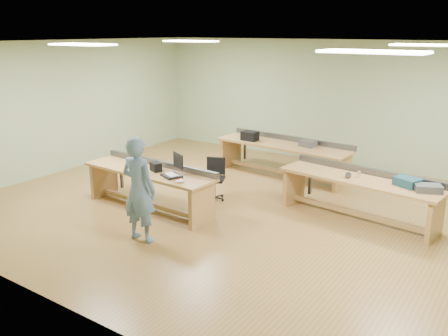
{
  "coord_description": "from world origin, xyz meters",
  "views": [
    {
      "loc": [
        4.22,
        -7.07,
        3.21
      ],
      "look_at": [
        -0.18,
        -0.6,
        0.93
      ],
      "focal_mm": 38.0,
      "sensor_mm": 36.0,
      "label": 1
    }
  ],
  "objects_px": {
    "workbench_mid": "(360,188)",
    "parts_bin_teal": "(408,182)",
    "workbench_front": "(150,180)",
    "mug": "(348,175)",
    "drinks_can": "(359,174)",
    "workbench_back": "(283,152)",
    "camera_bag": "(156,167)",
    "task_chair": "(215,184)",
    "laptop_base": "(172,176)",
    "person": "(139,189)",
    "parts_bin_grey": "(428,188)"
  },
  "relations": [
    {
      "from": "workbench_mid",
      "to": "person",
      "type": "height_order",
      "value": "person"
    },
    {
      "from": "workbench_mid",
      "to": "mug",
      "type": "height_order",
      "value": "workbench_mid"
    },
    {
      "from": "workbench_mid",
      "to": "mug",
      "type": "distance_m",
      "value": 0.32
    },
    {
      "from": "person",
      "to": "laptop_base",
      "type": "height_order",
      "value": "person"
    },
    {
      "from": "parts_bin_teal",
      "to": "laptop_base",
      "type": "bearing_deg",
      "value": -153.14
    },
    {
      "from": "laptop_base",
      "to": "task_chair",
      "type": "height_order",
      "value": "task_chair"
    },
    {
      "from": "person",
      "to": "parts_bin_teal",
      "type": "distance_m",
      "value": 4.35
    },
    {
      "from": "person",
      "to": "mug",
      "type": "height_order",
      "value": "person"
    },
    {
      "from": "laptop_base",
      "to": "mug",
      "type": "height_order",
      "value": "mug"
    },
    {
      "from": "workbench_back",
      "to": "parts_bin_grey",
      "type": "distance_m",
      "value": 3.79
    },
    {
      "from": "task_chair",
      "to": "parts_bin_grey",
      "type": "distance_m",
      "value": 3.87
    },
    {
      "from": "workbench_mid",
      "to": "laptop_base",
      "type": "height_order",
      "value": "workbench_mid"
    },
    {
      "from": "drinks_can",
      "to": "task_chair",
      "type": "bearing_deg",
      "value": -167.12
    },
    {
      "from": "laptop_base",
      "to": "task_chair",
      "type": "relative_size",
      "value": 0.42
    },
    {
      "from": "workbench_front",
      "to": "person",
      "type": "relative_size",
      "value": 1.64
    },
    {
      "from": "person",
      "to": "laptop_base",
      "type": "relative_size",
      "value": 4.91
    },
    {
      "from": "parts_bin_teal",
      "to": "mug",
      "type": "xyz_separation_m",
      "value": [
        -0.96,
        -0.13,
        -0.03
      ]
    },
    {
      "from": "workbench_front",
      "to": "camera_bag",
      "type": "distance_m",
      "value": 0.32
    },
    {
      "from": "task_chair",
      "to": "parts_bin_teal",
      "type": "distance_m",
      "value": 3.55
    },
    {
      "from": "laptop_base",
      "to": "camera_bag",
      "type": "height_order",
      "value": "camera_bag"
    },
    {
      "from": "mug",
      "to": "drinks_can",
      "type": "xyz_separation_m",
      "value": [
        0.14,
        0.14,
        0.01
      ]
    },
    {
      "from": "workbench_front",
      "to": "task_chair",
      "type": "bearing_deg",
      "value": 60.44
    },
    {
      "from": "camera_bag",
      "to": "task_chair",
      "type": "bearing_deg",
      "value": 87.89
    },
    {
      "from": "mug",
      "to": "drinks_can",
      "type": "distance_m",
      "value": 0.2
    },
    {
      "from": "person",
      "to": "task_chair",
      "type": "height_order",
      "value": "person"
    },
    {
      "from": "workbench_mid",
      "to": "parts_bin_teal",
      "type": "height_order",
      "value": "parts_bin_teal"
    },
    {
      "from": "workbench_back",
      "to": "laptop_base",
      "type": "height_order",
      "value": "workbench_back"
    },
    {
      "from": "workbench_front",
      "to": "parts_bin_grey",
      "type": "relative_size",
      "value": 6.78
    },
    {
      "from": "laptop_base",
      "to": "workbench_back",
      "type": "bearing_deg",
      "value": 104.97
    },
    {
      "from": "workbench_mid",
      "to": "camera_bag",
      "type": "xyz_separation_m",
      "value": [
        -3.21,
        -1.69,
        0.27
      ]
    },
    {
      "from": "mug",
      "to": "person",
      "type": "bearing_deg",
      "value": -131.51
    },
    {
      "from": "camera_bag",
      "to": "person",
      "type": "bearing_deg",
      "value": -35.28
    },
    {
      "from": "parts_bin_teal",
      "to": "parts_bin_grey",
      "type": "height_order",
      "value": "parts_bin_teal"
    },
    {
      "from": "person",
      "to": "mug",
      "type": "bearing_deg",
      "value": -133.9
    },
    {
      "from": "person",
      "to": "drinks_can",
      "type": "height_order",
      "value": "person"
    },
    {
      "from": "workbench_front",
      "to": "drinks_can",
      "type": "xyz_separation_m",
      "value": [
        3.33,
        1.7,
        0.25
      ]
    },
    {
      "from": "workbench_mid",
      "to": "drinks_can",
      "type": "relative_size",
      "value": 26.8
    },
    {
      "from": "workbench_mid",
      "to": "parts_bin_teal",
      "type": "distance_m",
      "value": 0.83
    },
    {
      "from": "workbench_mid",
      "to": "parts_bin_teal",
      "type": "relative_size",
      "value": 7.43
    },
    {
      "from": "workbench_back",
      "to": "laptop_base",
      "type": "distance_m",
      "value": 3.37
    },
    {
      "from": "workbench_back",
      "to": "laptop_base",
      "type": "bearing_deg",
      "value": -93.51
    },
    {
      "from": "workbench_mid",
      "to": "mug",
      "type": "xyz_separation_m",
      "value": [
        -0.18,
        -0.13,
        0.24
      ]
    },
    {
      "from": "workbench_mid",
      "to": "drinks_can",
      "type": "xyz_separation_m",
      "value": [
        -0.04,
        0.01,
        0.25
      ]
    },
    {
      "from": "mug",
      "to": "laptop_base",
      "type": "bearing_deg",
      "value": -147.13
    },
    {
      "from": "parts_bin_teal",
      "to": "mug",
      "type": "height_order",
      "value": "parts_bin_teal"
    },
    {
      "from": "workbench_mid",
      "to": "parts_bin_teal",
      "type": "xyz_separation_m",
      "value": [
        0.78,
        -0.01,
        0.26
      ]
    },
    {
      "from": "person",
      "to": "mug",
      "type": "xyz_separation_m",
      "value": [
        2.37,
        2.68,
        -0.05
      ]
    },
    {
      "from": "mug",
      "to": "parts_bin_teal",
      "type": "bearing_deg",
      "value": 7.51
    },
    {
      "from": "workbench_front",
      "to": "mug",
      "type": "relative_size",
      "value": 25.21
    },
    {
      "from": "workbench_mid",
      "to": "workbench_back",
      "type": "xyz_separation_m",
      "value": [
        -2.28,
        1.54,
        0.01
      ]
    }
  ]
}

